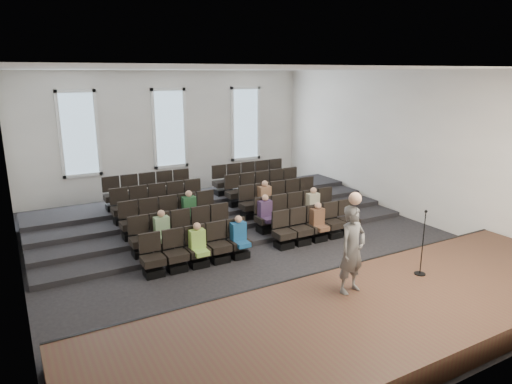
# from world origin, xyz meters

# --- Properties ---
(ground) EXTENTS (14.00, 14.00, 0.00)m
(ground) POSITION_xyz_m (0.00, 0.00, 0.00)
(ground) COLOR black
(ground) RESTS_ON ground
(ceiling) EXTENTS (12.00, 14.00, 0.02)m
(ceiling) POSITION_xyz_m (0.00, 0.00, 5.01)
(ceiling) COLOR white
(ceiling) RESTS_ON ground
(wall_back) EXTENTS (12.00, 0.04, 5.00)m
(wall_back) POSITION_xyz_m (0.00, 7.02, 2.50)
(wall_back) COLOR white
(wall_back) RESTS_ON ground
(wall_front) EXTENTS (12.00, 0.04, 5.00)m
(wall_front) POSITION_xyz_m (0.00, -7.02, 2.50)
(wall_front) COLOR white
(wall_front) RESTS_ON ground
(wall_left) EXTENTS (0.04, 14.00, 5.00)m
(wall_left) POSITION_xyz_m (-6.02, 0.00, 2.50)
(wall_left) COLOR white
(wall_left) RESTS_ON ground
(wall_right) EXTENTS (0.04, 14.00, 5.00)m
(wall_right) POSITION_xyz_m (6.02, 0.00, 2.50)
(wall_right) COLOR white
(wall_right) RESTS_ON ground
(stage) EXTENTS (11.80, 3.60, 0.50)m
(stage) POSITION_xyz_m (0.00, -5.10, 0.25)
(stage) COLOR #3E2B1A
(stage) RESTS_ON ground
(stage_lip) EXTENTS (11.80, 0.06, 0.52)m
(stage_lip) POSITION_xyz_m (0.00, -3.33, 0.25)
(stage_lip) COLOR black
(stage_lip) RESTS_ON ground
(risers) EXTENTS (11.80, 4.80, 0.60)m
(risers) POSITION_xyz_m (0.00, 3.17, 0.20)
(risers) COLOR black
(risers) RESTS_ON ground
(seating_rows) EXTENTS (6.80, 4.70, 1.67)m
(seating_rows) POSITION_xyz_m (-0.00, 1.54, 0.68)
(seating_rows) COLOR black
(seating_rows) RESTS_ON ground
(windows) EXTENTS (8.44, 0.10, 3.24)m
(windows) POSITION_xyz_m (0.00, 6.95, 2.70)
(windows) COLOR white
(windows) RESTS_ON wall_back
(audience) EXTENTS (5.45, 2.64, 1.10)m
(audience) POSITION_xyz_m (0.00, 0.32, 0.81)
(audience) COLOR #96C950
(audience) RESTS_ON seating_rows
(speaker) EXTENTS (0.73, 0.54, 1.84)m
(speaker) POSITION_xyz_m (-0.07, -4.38, 1.42)
(speaker) COLOR #585654
(speaker) RESTS_ON stage
(mic_stand) EXTENTS (0.25, 0.25, 1.52)m
(mic_stand) POSITION_xyz_m (1.86, -4.51, 0.95)
(mic_stand) COLOR black
(mic_stand) RESTS_ON stage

